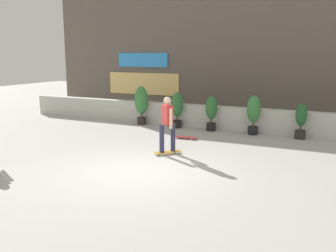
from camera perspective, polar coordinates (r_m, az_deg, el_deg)
name	(u,v)px	position (r m, az deg, el deg)	size (l,w,h in m)	color
ground_plane	(142,171)	(9.46, -3.94, -6.93)	(48.00, 48.00, 0.00)	#B2AFA8
planter_wall	(217,118)	(14.73, 7.54, 1.29)	(18.00, 0.40, 0.90)	beige
building_backdrop	(245,46)	(18.38, 11.68, 11.82)	(20.00, 2.08, 6.50)	#60564C
potted_plant_0	(141,102)	(15.51, -4.09, 3.64)	(0.56, 0.56, 1.59)	#2D2823
potted_plant_1	(177,108)	(14.80, 1.40, 2.83)	(0.47, 0.47, 1.41)	black
potted_plant_2	(211,111)	(14.29, 6.64, 2.25)	(0.44, 0.44, 1.34)	black
potted_plant_3	(254,112)	(13.85, 12.95, 2.07)	(0.48, 0.48, 1.44)	black
potted_plant_4	(301,120)	(13.63, 19.68, 0.89)	(0.39, 0.39, 1.24)	#2D2823
skater_by_wall_right	(167,123)	(10.80, -0.09, 0.51)	(0.67, 0.74, 1.70)	#BF8C26
skateboard_near_camera	(185,137)	(12.95, 2.65, -1.71)	(0.81, 0.27, 0.08)	maroon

